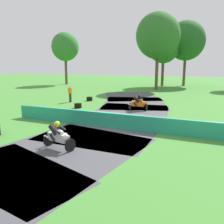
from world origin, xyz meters
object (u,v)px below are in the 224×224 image
Objects in this scene: motorcycle_lead_white at (59,136)px; track_marshal at (70,94)px; motorcycle_chase_orange at (139,103)px; tire_stack_far at (78,106)px; tire_stack_extra_a at (89,99)px; tire_stack_mid_b at (47,115)px.

track_marshal reaches higher than motorcycle_lead_white.
track_marshal is at bearing 165.81° from motorcycle_chase_orange.
motorcycle_chase_orange is 2.64× the size of tire_stack_far.
motorcycle_chase_orange is 1.03× the size of track_marshal.
motorcycle_chase_orange is at bearing 82.96° from motorcycle_lead_white.
tire_stack_extra_a is 2.12m from track_marshal.
motorcycle_chase_orange is 7.42m from tire_stack_mid_b.
tire_stack_far is 3.41m from track_marshal.
motorcycle_chase_orange reaches higher than tire_stack_extra_a.
track_marshal reaches higher than tire_stack_far.
motorcycle_chase_orange is (1.24, 10.07, -0.01)m from motorcycle_lead_white.
tire_stack_mid_b is at bearing 129.69° from motorcycle_lead_white.
track_marshal is (-7.46, 1.89, 0.18)m from motorcycle_chase_orange.
tire_stack_mid_b reaches higher than tire_stack_far.
tire_stack_mid_b is 1.07× the size of tire_stack_extra_a.
tire_stack_mid_b is at bearing -135.63° from motorcycle_chase_orange.
tire_stack_far is at bearing -49.10° from track_marshal.
tire_stack_far is at bearing -79.10° from tire_stack_extra_a.
tire_stack_far is 0.39× the size of track_marshal.
tire_stack_mid_b is at bearing -90.38° from tire_stack_far.
motorcycle_chase_orange is 6.90m from tire_stack_extra_a.
tire_stack_extra_a is at bearing 109.68° from motorcycle_lead_white.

